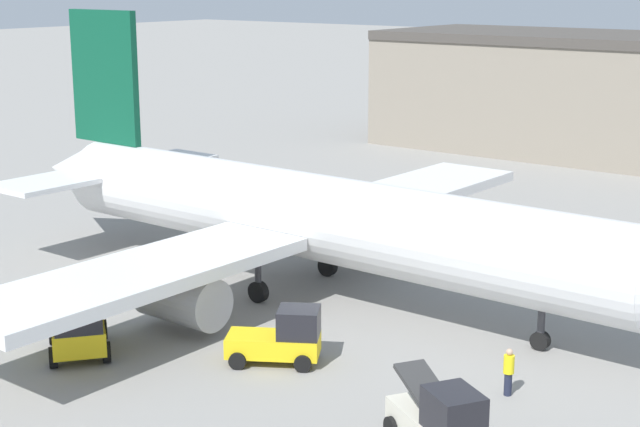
{
  "coord_description": "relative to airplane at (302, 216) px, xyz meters",
  "views": [
    {
      "loc": [
        24.42,
        -31.75,
        13.28
      ],
      "look_at": [
        0.0,
        0.0,
        3.59
      ],
      "focal_mm": 55.0,
      "sensor_mm": 36.0,
      "label": 1
    }
  ],
  "objects": [
    {
      "name": "baggage_tug",
      "position": [
        4.55,
        -6.86,
        -2.4
      ],
      "size": [
        3.56,
        3.01,
        2.03
      ],
      "rotation": [
        0.0,
        0.0,
        0.55
      ],
      "color": "yellow",
      "rests_on": "ground_plane"
    },
    {
      "name": "pushback_tug",
      "position": [
        -1.62,
        -10.83,
        -2.2
      ],
      "size": [
        3.79,
        3.57,
        2.46
      ],
      "rotation": [
        0.0,
        0.0,
        -0.65
      ],
      "color": "yellow",
      "rests_on": "ground_plane"
    },
    {
      "name": "ground_crew_worker",
      "position": [
        12.17,
        -4.51,
        -2.47
      ],
      "size": [
        0.35,
        0.35,
        1.61
      ],
      "rotation": [
        0.0,
        0.0,
        2.5
      ],
      "color": "#1E2338",
      "rests_on": "ground_plane"
    },
    {
      "name": "belt_loader_truck",
      "position": [
        12.66,
        -9.67,
        -2.22
      ],
      "size": [
        3.81,
        3.13,
        2.36
      ],
      "rotation": [
        0.0,
        0.0,
        -0.53
      ],
      "color": "beige",
      "rests_on": "ground_plane"
    },
    {
      "name": "ground_plane",
      "position": [
        0.98,
        -0.01,
        -3.33
      ],
      "size": [
        400.0,
        400.0,
        0.0
      ],
      "primitive_type": "plane",
      "color": "gray"
    },
    {
      "name": "airplane",
      "position": [
        0.0,
        0.0,
        0.0
      ],
      "size": [
        35.49,
        31.93,
        11.73
      ],
      "rotation": [
        0.0,
        0.0,
        -0.01
      ],
      "color": "silver",
      "rests_on": "ground_plane"
    }
  ]
}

